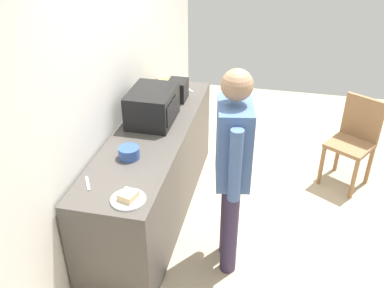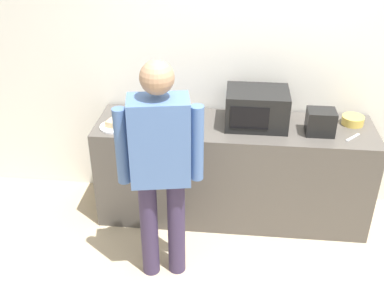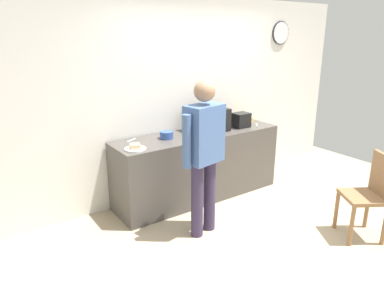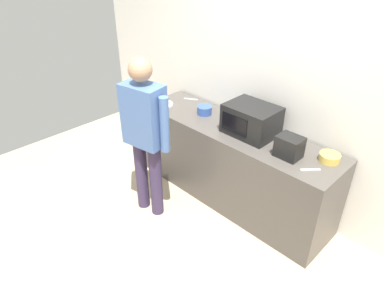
{
  "view_description": "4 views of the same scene",
  "coord_description": "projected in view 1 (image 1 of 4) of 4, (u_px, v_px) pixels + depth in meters",
  "views": [
    {
      "loc": [
        -3.3,
        0.17,
        2.7
      ],
      "look_at": [
        -0.38,
        0.81,
        0.91
      ],
      "focal_mm": 40.03,
      "sensor_mm": 36.0,
      "label": 1
    },
    {
      "loc": [
        -0.2,
        -2.18,
        2.62
      ],
      "look_at": [
        -0.51,
        0.89,
        0.89
      ],
      "focal_mm": 43.13,
      "sensor_mm": 36.0,
      "label": 2
    },
    {
      "loc": [
        -2.81,
        -2.4,
        2.15
      ],
      "look_at": [
        -0.52,
        0.9,
        0.89
      ],
      "focal_mm": 33.43,
      "sensor_mm": 36.0,
      "label": 3
    },
    {
      "loc": [
        1.74,
        -1.32,
        2.59
      ],
      "look_at": [
        -0.35,
        0.76,
        0.83
      ],
      "focal_mm": 32.54,
      "sensor_mm": 36.0,
      "label": 4
    }
  ],
  "objects": [
    {
      "name": "fork_utensil",
      "position": [
        88.0,
        183.0,
        3.05
      ],
      "size": [
        0.16,
        0.1,
        0.01
      ],
      "primitive_type": "cube",
      "rotation": [
        0.0,
        0.0,
        0.53
      ],
      "color": "silver",
      "rests_on": "kitchen_counter"
    },
    {
      "name": "sandwich_plate",
      "position": [
        128.0,
        198.0,
        2.88
      ],
      "size": [
        0.24,
        0.24,
        0.07
      ],
      "color": "white",
      "rests_on": "kitchen_counter"
    },
    {
      "name": "ground_plane",
      "position": [
        283.0,
        215.0,
        4.12
      ],
      "size": [
        6.0,
        6.0,
        0.0
      ],
      "primitive_type": "plane",
      "color": "tan"
    },
    {
      "name": "microwave",
      "position": [
        152.0,
        106.0,
        3.8
      ],
      "size": [
        0.5,
        0.39,
        0.3
      ],
      "color": "black",
      "rests_on": "kitchen_counter"
    },
    {
      "name": "person_standing",
      "position": [
        233.0,
        161.0,
        3.12
      ],
      "size": [
        0.58,
        0.31,
        1.7
      ],
      "color": "#342948",
      "rests_on": "ground_plane"
    },
    {
      "name": "cereal_bowl",
      "position": [
        129.0,
        153.0,
        3.32
      ],
      "size": [
        0.16,
        0.16,
        0.09
      ],
      "primitive_type": "cylinder",
      "color": "#33519E",
      "rests_on": "kitchen_counter"
    },
    {
      "name": "wooden_chair",
      "position": [
        354.0,
        138.0,
        4.35
      ],
      "size": [
        0.55,
        0.55,
        0.94
      ],
      "color": "olive",
      "rests_on": "ground_plane"
    },
    {
      "name": "spoon_utensil",
      "position": [
        188.0,
        89.0,
        4.48
      ],
      "size": [
        0.13,
        0.14,
        0.01
      ],
      "primitive_type": "cube",
      "rotation": [
        0.0,
        0.0,
        0.82
      ],
      "color": "silver",
      "rests_on": "kitchen_counter"
    },
    {
      "name": "back_wall",
      "position": [
        114.0,
        74.0,
        3.75
      ],
      "size": [
        5.4,
        0.13,
        2.6
      ],
      "color": "silver",
      "rests_on": "ground_plane"
    },
    {
      "name": "toaster",
      "position": [
        178.0,
        90.0,
        4.23
      ],
      "size": [
        0.22,
        0.18,
        0.2
      ],
      "primitive_type": "cube",
      "color": "black",
      "rests_on": "kitchen_counter"
    },
    {
      "name": "salad_bowl",
      "position": [
        167.0,
        83.0,
        4.55
      ],
      "size": [
        0.18,
        0.18,
        0.07
      ],
      "primitive_type": "cylinder",
      "color": "gold",
      "rests_on": "kitchen_counter"
    },
    {
      "name": "kitchen_counter",
      "position": [
        154.0,
        172.0,
        3.96
      ],
      "size": [
        2.3,
        0.62,
        0.89
      ],
      "primitive_type": "cube",
      "color": "#4C4742",
      "rests_on": "ground_plane"
    }
  ]
}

